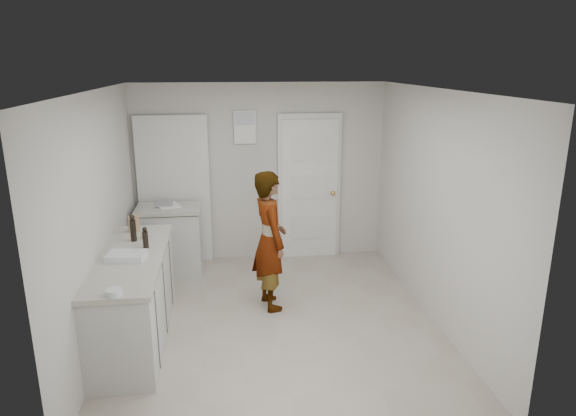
{
  "coord_description": "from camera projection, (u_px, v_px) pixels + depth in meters",
  "views": [
    {
      "loc": [
        -0.5,
        -5.09,
        2.77
      ],
      "look_at": [
        0.2,
        0.4,
        1.18
      ],
      "focal_mm": 32.0,
      "sensor_mm": 36.0,
      "label": 1
    }
  ],
  "objects": [
    {
      "name": "room_shell",
      "position": [
        248.0,
        190.0,
        7.23
      ],
      "size": [
        4.0,
        4.0,
        4.0
      ],
      "color": "beige",
      "rests_on": "ground"
    },
    {
      "name": "main_counter",
      "position": [
        134.0,
        301.0,
        5.19
      ],
      "size": [
        0.64,
        1.96,
        0.93
      ],
      "color": "silver",
      "rests_on": "ground"
    },
    {
      "name": "side_counter",
      "position": [
        171.0,
        242.0,
        6.88
      ],
      "size": [
        0.84,
        0.61,
        0.93
      ],
      "color": "silver",
      "rests_on": "ground"
    },
    {
      "name": "egg_bowl",
      "position": [
        114.0,
        292.0,
        4.19
      ],
      "size": [
        0.13,
        0.13,
        0.05
      ],
      "color": "silver",
      "rests_on": "main_counter"
    },
    {
      "name": "baking_dish",
      "position": [
        126.0,
        256.0,
        4.96
      ],
      "size": [
        0.38,
        0.29,
        0.06
      ],
      "rotation": [
        0.0,
        0.0,
        -0.11
      ],
      "color": "silver",
      "rests_on": "main_counter"
    },
    {
      "name": "person",
      "position": [
        270.0,
        240.0,
        5.83
      ],
      "size": [
        0.51,
        0.66,
        1.61
      ],
      "primitive_type": "imported",
      "rotation": [
        0.0,
        0.0,
        1.79
      ],
      "color": "silver",
      "rests_on": "ground"
    },
    {
      "name": "spice_jar",
      "position": [
        144.0,
        235.0,
        5.53
      ],
      "size": [
        0.05,
        0.05,
        0.07
      ],
      "primitive_type": "cylinder",
      "color": "tan",
      "rests_on": "main_counter"
    },
    {
      "name": "cake_mix_box",
      "position": [
        134.0,
        224.0,
        5.73
      ],
      "size": [
        0.12,
        0.09,
        0.19
      ],
      "primitive_type": "cube",
      "rotation": [
        0.0,
        0.0,
        0.37
      ],
      "color": "#8E6847",
      "rests_on": "main_counter"
    },
    {
      "name": "oil_cruet_a",
      "position": [
        145.0,
        238.0,
        5.23
      ],
      "size": [
        0.06,
        0.06,
        0.23
      ],
      "color": "black",
      "rests_on": "main_counter"
    },
    {
      "name": "oil_cruet_b",
      "position": [
        133.0,
        228.0,
        5.43
      ],
      "size": [
        0.06,
        0.06,
        0.29
      ],
      "color": "black",
      "rests_on": "main_counter"
    },
    {
      "name": "papers",
      "position": [
        168.0,
        205.0,
        6.8
      ],
      "size": [
        0.38,
        0.42,
        0.01
      ],
      "primitive_type": "cube",
      "rotation": [
        0.0,
        0.0,
        0.39
      ],
      "color": "white",
      "rests_on": "side_counter"
    },
    {
      "name": "ground",
      "position": [
        275.0,
        321.0,
        5.67
      ],
      "size": [
        4.0,
        4.0,
        0.0
      ],
      "primitive_type": "plane",
      "color": "#ABA08F",
      "rests_on": "ground"
    }
  ]
}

